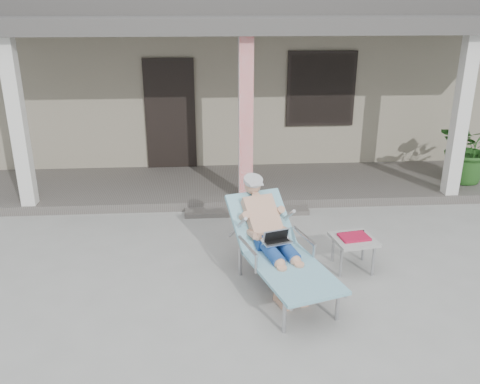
{
  "coord_description": "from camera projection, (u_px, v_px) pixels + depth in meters",
  "views": [
    {
      "loc": [
        -0.64,
        -5.71,
        3.23
      ],
      "look_at": [
        -0.2,
        0.6,
        0.85
      ],
      "focal_mm": 38.0,
      "sensor_mm": 36.0,
      "label": 1
    }
  ],
  "objects": [
    {
      "name": "ground",
      "position": [
        259.0,
        270.0,
        6.51
      ],
      "size": [
        60.0,
        60.0,
        0.0
      ],
      "primitive_type": "plane",
      "color": "#9E9E99",
      "rests_on": "ground"
    },
    {
      "name": "side_table",
      "position": [
        354.0,
        241.0,
        6.42
      ],
      "size": [
        0.59,
        0.59,
        0.46
      ],
      "rotation": [
        0.0,
        0.0,
        0.17
      ],
      "color": "#A3A39E",
      "rests_on": "ground"
    },
    {
      "name": "porch_step",
      "position": [
        247.0,
        211.0,
        8.22
      ],
      "size": [
        2.0,
        0.3,
        0.07
      ],
      "primitive_type": "cube",
      "color": "#605B56",
      "rests_on": "ground"
    },
    {
      "name": "porch_overhang",
      "position": [
        242.0,
        30.0,
        8.27
      ],
      "size": [
        10.0,
        2.3,
        2.85
      ],
      "color": "silver",
      "rests_on": "porch_deck"
    },
    {
      "name": "potted_palm",
      "position": [
        470.0,
        146.0,
        9.07
      ],
      "size": [
        1.34,
        1.22,
        1.3
      ],
      "primitive_type": "imported",
      "rotation": [
        0.0,
        0.0,
        0.19
      ],
      "color": "#26591E",
      "rests_on": "porch_deck"
    },
    {
      "name": "house",
      "position": [
        231.0,
        72.0,
        11.98
      ],
      "size": [
        10.4,
        5.4,
        3.3
      ],
      "color": "#9F967E",
      "rests_on": "ground"
    },
    {
      "name": "lounger",
      "position": [
        275.0,
        225.0,
        5.94
      ],
      "size": [
        1.24,
        2.01,
        1.26
      ],
      "rotation": [
        0.0,
        0.0,
        0.3
      ],
      "color": "#B7B7BC",
      "rests_on": "ground"
    },
    {
      "name": "porch_deck",
      "position": [
        242.0,
        185.0,
        9.28
      ],
      "size": [
        10.0,
        2.0,
        0.15
      ],
      "primitive_type": "cube",
      "color": "#605B56",
      "rests_on": "ground"
    }
  ]
}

